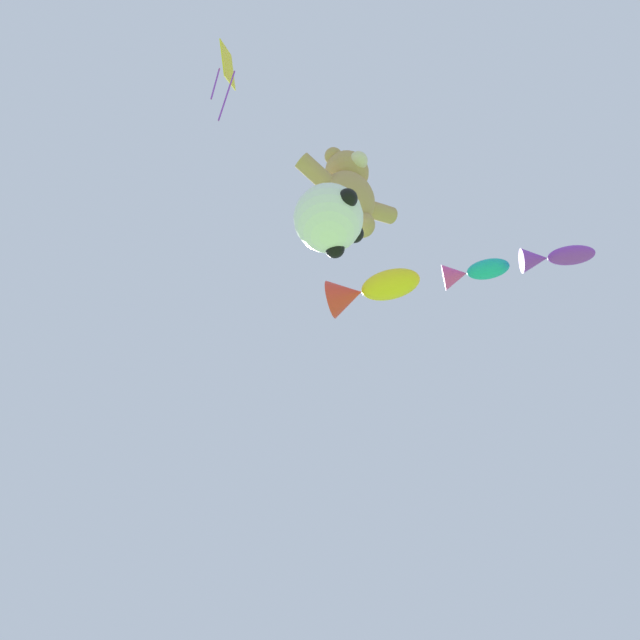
% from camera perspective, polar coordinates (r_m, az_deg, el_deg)
% --- Properties ---
extents(teddy_bear_kite, '(2.05, 0.91, 2.09)m').
position_cam_1_polar(teddy_bear_kite, '(10.90, 2.58, 11.77)').
color(teddy_bear_kite, tan).
extents(soccer_ball_kite, '(1.14, 1.13, 1.05)m').
position_cam_1_polar(soccer_ball_kite, '(9.28, 0.84, 9.23)').
color(soccer_ball_kite, white).
extents(fish_kite_goldfin, '(1.90, 2.17, 0.90)m').
position_cam_1_polar(fish_kite_goldfin, '(14.26, 4.42, 2.73)').
color(fish_kite_goldfin, yellow).
extents(fish_kite_teal, '(1.37, 1.46, 0.60)m').
position_cam_1_polar(fish_kite_teal, '(14.44, 13.69, 4.26)').
color(fish_kite_teal, '#19ADB2').
extents(fish_kite_violet, '(1.48, 1.43, 0.56)m').
position_cam_1_polar(fish_kite_violet, '(14.44, 20.52, 5.39)').
color(fish_kite_violet, purple).
extents(diamond_kite, '(0.80, 0.77, 2.71)m').
position_cam_1_polar(diamond_kite, '(13.78, -8.54, 21.68)').
color(diamond_kite, yellow).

